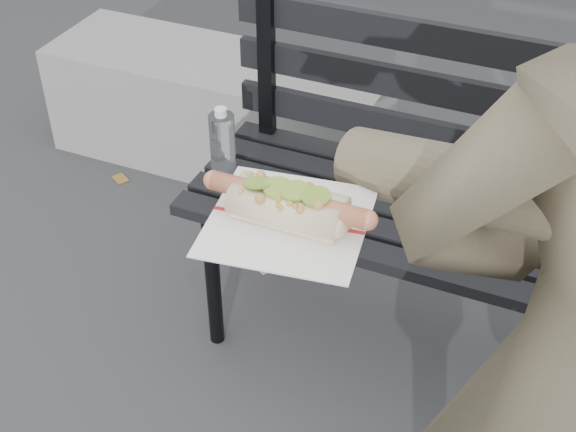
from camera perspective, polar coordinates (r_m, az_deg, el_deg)
name	(u,v)px	position (r m, az deg, el deg)	size (l,w,h in m)	color
park_bench	(495,198)	(1.97, 14.52, 1.23)	(1.50, 0.44, 0.88)	black
concrete_block	(218,110)	(2.90, -4.99, 7.53)	(1.20, 0.40, 0.40)	slate
held_hotdog	(466,203)	(0.96, 12.53, 0.88)	(0.63, 0.31, 0.20)	#4A4331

